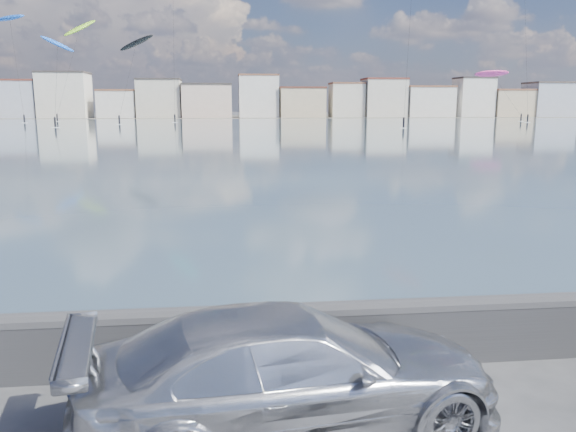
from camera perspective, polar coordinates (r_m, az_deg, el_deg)
The scene contains 10 objects.
bay_water at distance 97.10m, azimuth -6.30°, elevation 8.72°, with size 500.00×177.00×0.00m, color #2F4558.
far_shore_strip at distance 205.55m, azimuth -6.34°, elevation 9.99°, with size 500.00×60.00×0.00m, color #4C473D.
seawall at distance 8.93m, azimuth -5.60°, elevation -12.02°, with size 400.00×0.36×1.08m.
far_buildings at distance 191.53m, azimuth -5.97°, elevation 11.72°, with size 240.79×13.26×14.60m.
car_silver at distance 7.36m, azimuth 0.40°, elevation -15.51°, with size 2.20×5.42×1.57m, color #B0B2B8.
kitesurfer_2 at distance 155.30m, azimuth -26.43°, elevation 17.51°, with size 10.53×12.54×25.40m.
kitesurfer_5 at distance 171.10m, azimuth 20.01°, elevation 13.42°, with size 11.25×18.29×14.20m.
kitesurfer_13 at distance 169.15m, azimuth -20.41°, elevation 17.40°, with size 9.48×18.72×27.58m.
kitesurfer_14 at distance 141.69m, azimuth -15.17°, elevation 16.55°, with size 9.76×18.09×20.51m.
kitesurfer_17 at distance 127.53m, azimuth -22.36°, elevation 15.74°, with size 6.53×17.71×18.26m.
Camera 1 is at (-0.04, -5.51, 4.10)m, focal length 35.00 mm.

